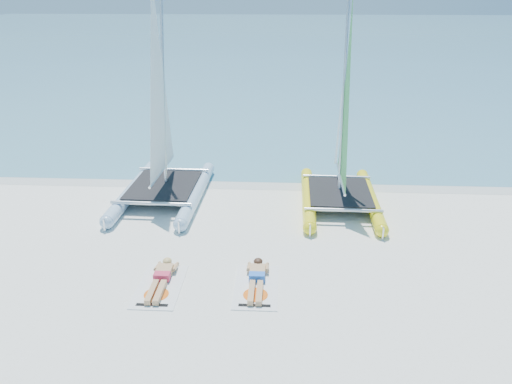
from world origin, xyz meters
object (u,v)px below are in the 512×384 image
sunbather_a (162,278)px  sunbather_b (257,278)px  catamaran_yellow (342,135)px  catamaran_blue (161,133)px  towel_a (160,286)px  towel_b (256,287)px

sunbather_a → sunbather_b: bearing=2.7°
catamaran_yellow → sunbather_b: (-2.37, -5.18, -2.00)m
sunbather_b → catamaran_blue: bearing=123.3°
sunbather_a → sunbather_b: size_ratio=1.00×
catamaran_yellow → towel_a: (-4.59, -5.48, -2.11)m
catamaran_blue → sunbather_b: (3.28, -5.00, -2.04)m
towel_a → catamaran_blue: bearing=101.4°
catamaran_blue → sunbather_a: bearing=-76.8°
catamaran_blue → towel_a: size_ratio=3.91×
catamaran_blue → sunbather_a: 5.60m
catamaran_blue → catamaran_yellow: size_ratio=1.08×
catamaran_yellow → sunbather_b: bearing=-113.6°
towel_a → sunbather_b: sunbather_b is taller
sunbather_a → towel_b: size_ratio=0.93×
towel_a → sunbather_a: bearing=90.0°
towel_b → sunbather_b: bearing=90.0°
catamaran_yellow → towel_a: 7.45m
towel_a → sunbather_a: 0.22m
catamaran_blue → towel_a: bearing=-77.2°
catamaran_yellow → towel_b: 6.24m
catamaran_blue → catamaran_yellow: catamaran_blue is taller
sunbather_a → catamaran_blue: bearing=101.8°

